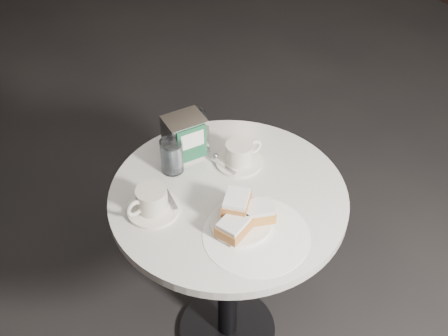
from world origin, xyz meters
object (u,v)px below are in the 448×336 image
cafe_table (228,238)px  water_glass_right (195,129)px  coffee_cup_left (152,202)px  coffee_cup_right (240,155)px  water_glass_left (172,156)px  napkin_dispenser (185,137)px  beignet_plate (242,216)px

cafe_table → water_glass_right: bearing=75.6°
coffee_cup_left → coffee_cup_right: bearing=-0.7°
water_glass_right → water_glass_left: bearing=-154.9°
coffee_cup_left → coffee_cup_right: (0.32, 0.00, -0.00)m
water_glass_left → napkin_dispenser: 0.08m
cafe_table → beignet_plate: 0.26m
coffee_cup_left → beignet_plate: bearing=-51.5°
water_glass_left → water_glass_right: size_ratio=0.95×
cafe_table → water_glass_left: (-0.07, 0.19, 0.25)m
coffee_cup_right → napkin_dispenser: 0.18m
cafe_table → coffee_cup_right: 0.27m
water_glass_left → water_glass_right: (0.13, 0.06, 0.00)m
beignet_plate → water_glass_left: water_glass_left is taller
coffee_cup_left → coffee_cup_right: 0.32m
coffee_cup_right → water_glass_left: 0.21m
cafe_table → coffee_cup_right: bearing=36.5°
coffee_cup_left → napkin_dispenser: 0.26m
beignet_plate → napkin_dispenser: bearing=81.1°
cafe_table → coffee_cup_right: (0.11, 0.08, 0.23)m
water_glass_left → cafe_table: bearing=-70.0°
beignet_plate → water_glass_left: 0.30m
coffee_cup_right → water_glass_left: water_glass_left is taller
beignet_plate → napkin_dispenser: size_ratio=1.38×
water_glass_left → napkin_dispenser: (0.07, 0.03, 0.02)m
beignet_plate → napkin_dispenser: (0.05, 0.34, 0.04)m
cafe_table → water_glass_right: size_ratio=6.39×
coffee_cup_right → napkin_dispenser: (-0.10, 0.14, 0.04)m
coffee_cup_left → water_glass_right: bearing=30.3°
coffee_cup_right → water_glass_left: size_ratio=1.47×
cafe_table → napkin_dispenser: bearing=88.4°
water_glass_right → napkin_dispenser: 0.07m
coffee_cup_right → water_glass_right: (-0.05, 0.16, 0.02)m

